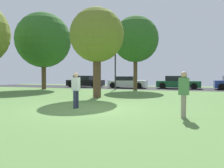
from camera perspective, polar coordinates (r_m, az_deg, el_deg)
ground_plane at (r=9.89m, az=-5.65°, el=-6.17°), size 44.00×44.00×0.00m
road_strip at (r=25.24m, az=10.01°, el=-1.05°), size 44.00×6.40×0.01m
oak_tree_right at (r=22.40m, az=5.94°, el=11.13°), size 4.44×4.44×7.14m
oak_tree_left at (r=24.24m, az=-16.89°, el=10.50°), size 5.52×5.52×7.73m
maple_tree_near at (r=14.80m, az=-3.83°, el=12.05°), size 3.47×3.47×5.74m
person_thrower at (r=9.97m, az=-9.09°, el=-1.21°), size 0.35×0.30×1.56m
person_catcher at (r=8.02m, az=17.61°, el=-2.06°), size 0.35×0.30×1.57m
parked_car_black at (r=27.92m, az=-6.79°, el=0.58°), size 4.43×2.01×1.37m
parked_car_white at (r=25.60m, az=3.90°, el=0.38°), size 4.20×2.04×1.30m
parked_car_green at (r=25.13m, az=16.27°, el=0.30°), size 4.47×2.02×1.36m
street_lamp_post at (r=22.24m, az=0.83°, el=4.33°), size 0.14×0.14×4.50m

